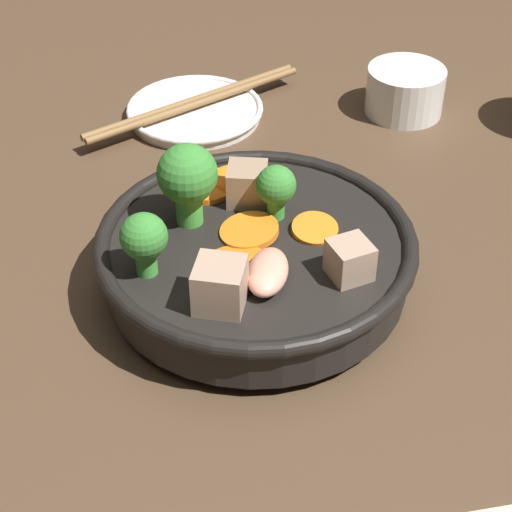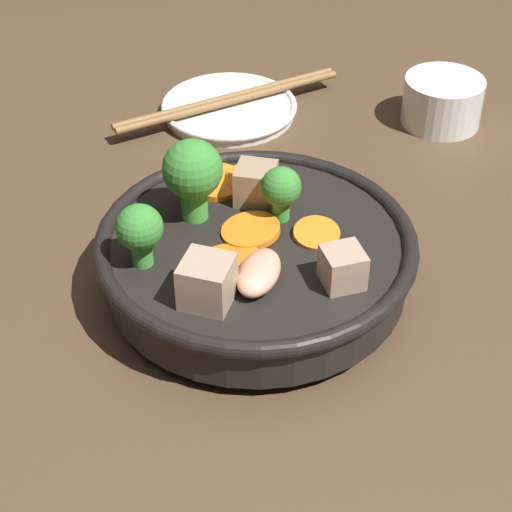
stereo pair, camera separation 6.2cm
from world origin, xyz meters
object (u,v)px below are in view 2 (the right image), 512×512
Objects in this scene: stirfry_bowl at (253,252)px; chopsticks_pair at (229,99)px; side_saucer at (229,108)px; tea_cup at (442,101)px.

chopsticks_pair is (0.08, 0.25, -0.02)m from stirfry_bowl.
side_saucer is at bearing 75.96° from chopsticks_pair.
stirfry_bowl is 0.97× the size of chopsticks_pair.
tea_cup is 0.32× the size of chopsticks_pair.
stirfry_bowl is at bearing -108.67° from chopsticks_pair.
side_saucer is 0.21m from tea_cup.
stirfry_bowl reaches higher than tea_cup.
tea_cup reaches higher than side_saucer.
side_saucer is 1.76× the size of tea_cup.
side_saucer is at bearing 71.33° from stirfry_bowl.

